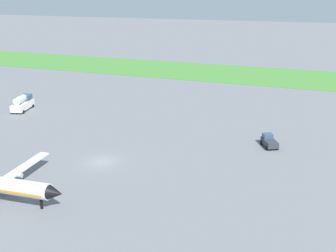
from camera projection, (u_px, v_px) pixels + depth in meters
name	position (u px, v px, depth m)	size (l,w,h in m)	color
ground_plane	(102.00, 162.00, 59.00)	(600.00, 600.00, 0.00)	slate
grass_taxiway_strip	(217.00, 73.00, 123.22)	(360.00, 28.00, 0.08)	#478438
fuel_truck_midfield	(22.00, 103.00, 84.12)	(3.91, 6.89, 3.29)	white
pushback_tug_by_runway	(269.00, 141.00, 64.48)	(3.30, 4.02, 1.95)	#2D333D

